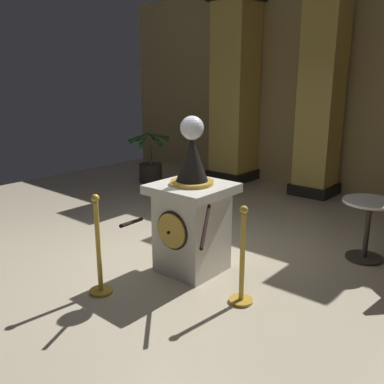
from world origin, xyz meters
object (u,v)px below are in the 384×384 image
cafe_table (368,222)px  stanchion_far (242,270)px  pedestal_clock (192,215)px  stanchion_near (99,259)px  potted_palm_left (150,164)px

cafe_table → stanchion_far: bearing=-107.2°
cafe_table → pedestal_clock: bearing=-131.6°
stanchion_far → cafe_table: bearing=72.8°
stanchion_near → stanchion_far: (1.22, 0.78, -0.02)m
stanchion_far → potted_palm_left: 5.16m
stanchion_far → cafe_table: stanchion_far is taller
stanchion_far → cafe_table: (0.57, 1.85, 0.13)m
pedestal_clock → potted_palm_left: (-3.42, 2.65, -0.29)m
stanchion_near → stanchion_far: 1.45m
stanchion_near → stanchion_far: bearing=32.8°
potted_palm_left → stanchion_near: bearing=-50.3°
stanchion_far → stanchion_near: bearing=-147.2°
pedestal_clock → stanchion_far: size_ratio=1.76×
stanchion_near → potted_palm_left: potted_palm_left is taller
potted_palm_left → cafe_table: potted_palm_left is taller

